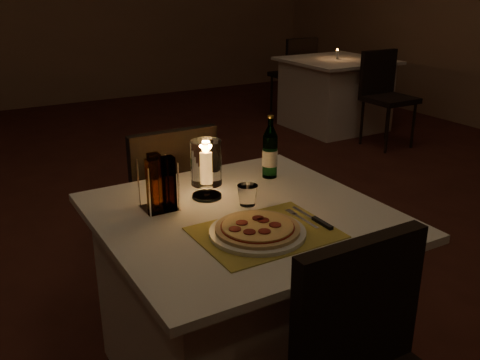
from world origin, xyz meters
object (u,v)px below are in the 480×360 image
plate (257,232)px  main_table (243,299)px  chair_far (168,196)px  tumbler (248,195)px  hurricane_candle (206,165)px  pizza (257,228)px  neighbor_table_right (335,94)px  water_bottle (270,153)px

plate → main_table: bearing=74.5°
chair_far → tumbler: chair_far is taller
tumbler → hurricane_candle: 0.20m
pizza → neighbor_table_right: pizza is taller
main_table → tumbler: (0.05, 0.06, 0.40)m
tumbler → hurricane_candle: bearing=125.3°
chair_far → pizza: chair_far is taller
neighbor_table_right → pizza: bearing=-133.4°
main_table → pizza: (-0.05, -0.18, 0.39)m
plate → neighbor_table_right: plate is taller
plate → hurricane_candle: (0.00, 0.37, 0.12)m
water_bottle → main_table: bearing=-137.4°
main_table → chair_far: size_ratio=1.11×
water_bottle → hurricane_candle: bearing=-168.1°
chair_far → hurricane_candle: size_ratio=3.95×
hurricane_candle → chair_far: bearing=84.9°
neighbor_table_right → chair_far: bearing=-142.6°
pizza → main_table: bearing=74.4°
tumbler → pizza: bearing=-113.7°
water_bottle → neighbor_table_right: (2.57, 2.63, -0.47)m
main_table → chair_far: 0.74m
plate → pizza: (-0.00, -0.00, 0.02)m
chair_far → water_bottle: size_ratio=3.36×
plate → water_bottle: bearing=52.7°
neighbor_table_right → water_bottle: bearing=-134.3°
tumbler → chair_far: bearing=94.6°
plate → pizza: 0.02m
tumbler → neighbor_table_right: tumbler is taller
chair_far → neighbor_table_right: 3.60m
main_table → plate: plate is taller
chair_far → neighbor_table_right: (2.86, 2.18, -0.18)m
main_table → chair_far: bearing=90.0°
main_table → water_bottle: 0.62m
main_table → pizza: 0.44m
pizza → tumbler: 0.26m
plate → hurricane_candle: hurricane_candle is taller
chair_far → neighbor_table_right: size_ratio=0.90×
pizza → water_bottle: 0.57m
water_bottle → hurricane_candle: (-0.34, -0.07, 0.03)m
pizza → neighbor_table_right: (2.91, 3.07, -0.39)m
tumbler → water_bottle: size_ratio=0.29×
pizza → chair_far: bearing=86.8°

